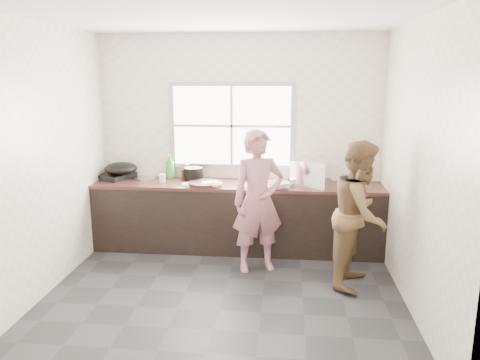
# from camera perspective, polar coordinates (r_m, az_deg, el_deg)

# --- Properties ---
(floor) EXTENTS (3.60, 3.20, 0.01)m
(floor) POSITION_cam_1_polar(r_m,az_deg,el_deg) (4.93, -1.97, -13.71)
(floor) COLOR #29292C
(floor) RESTS_ON ground
(ceiling) EXTENTS (3.60, 3.20, 0.01)m
(ceiling) POSITION_cam_1_polar(r_m,az_deg,el_deg) (4.45, -2.25, 19.37)
(ceiling) COLOR silver
(ceiling) RESTS_ON wall_back
(wall_back) EXTENTS (3.60, 0.01, 2.70)m
(wall_back) POSITION_cam_1_polar(r_m,az_deg,el_deg) (6.07, -0.04, 4.75)
(wall_back) COLOR silver
(wall_back) RESTS_ON ground
(wall_left) EXTENTS (0.01, 3.20, 2.70)m
(wall_left) POSITION_cam_1_polar(r_m,az_deg,el_deg) (5.07, -22.79, 2.18)
(wall_left) COLOR beige
(wall_left) RESTS_ON ground
(wall_right) EXTENTS (0.01, 3.20, 2.70)m
(wall_right) POSITION_cam_1_polar(r_m,az_deg,el_deg) (4.61, 20.71, 1.41)
(wall_right) COLOR beige
(wall_right) RESTS_ON ground
(wall_front) EXTENTS (3.60, 0.01, 2.70)m
(wall_front) POSITION_cam_1_polar(r_m,az_deg,el_deg) (2.96, -6.32, -3.82)
(wall_front) COLOR silver
(wall_front) RESTS_ON ground
(cabinet) EXTENTS (3.60, 0.62, 0.82)m
(cabinet) POSITION_cam_1_polar(r_m,az_deg,el_deg) (5.97, -0.34, -4.64)
(cabinet) COLOR black
(cabinet) RESTS_ON floor
(countertop) EXTENTS (3.60, 0.64, 0.04)m
(countertop) POSITION_cam_1_polar(r_m,az_deg,el_deg) (5.86, -0.35, -0.62)
(countertop) COLOR #3B1D18
(countertop) RESTS_ON cabinet
(sink) EXTENTS (0.55, 0.45, 0.02)m
(sink) POSITION_cam_1_polar(r_m,az_deg,el_deg) (5.82, 3.08, -0.46)
(sink) COLOR silver
(sink) RESTS_ON countertop
(faucet) EXTENTS (0.02, 0.02, 0.30)m
(faucet) POSITION_cam_1_polar(r_m,az_deg,el_deg) (5.99, 3.19, 1.33)
(faucet) COLOR silver
(faucet) RESTS_ON countertop
(window_frame) EXTENTS (1.60, 0.05, 1.10)m
(window_frame) POSITION_cam_1_polar(r_m,az_deg,el_deg) (6.04, -1.00, 6.63)
(window_frame) COLOR #9EA0A5
(window_frame) RESTS_ON wall_back
(window_glazing) EXTENTS (1.50, 0.01, 1.00)m
(window_glazing) POSITION_cam_1_polar(r_m,az_deg,el_deg) (6.02, -1.03, 6.60)
(window_glazing) COLOR white
(window_glazing) RESTS_ON window_frame
(woman) EXTENTS (0.64, 0.53, 1.51)m
(woman) POSITION_cam_1_polar(r_m,az_deg,el_deg) (5.25, 2.23, -3.16)
(woman) COLOR #BF7281
(woman) RESTS_ON floor
(person_side) EXTENTS (0.81, 0.91, 1.55)m
(person_side) POSITION_cam_1_polar(r_m,az_deg,el_deg) (5.04, 14.44, -4.04)
(person_side) COLOR brown
(person_side) RESTS_ON floor
(cutting_board) EXTENTS (0.45, 0.45, 0.04)m
(cutting_board) POSITION_cam_1_polar(r_m,az_deg,el_deg) (5.77, -4.32, -0.43)
(cutting_board) COLOR black
(cutting_board) RESTS_ON countertop
(cleaver) EXTENTS (0.24, 0.21, 0.01)m
(cleaver) POSITION_cam_1_polar(r_m,az_deg,el_deg) (5.75, -3.75, -0.25)
(cleaver) COLOR #B5B7BC
(cleaver) RESTS_ON cutting_board
(bowl_mince) EXTENTS (0.25, 0.25, 0.05)m
(bowl_mince) POSITION_cam_1_polar(r_m,az_deg,el_deg) (5.68, -3.22, -0.60)
(bowl_mince) COLOR white
(bowl_mince) RESTS_ON countertop
(bowl_crabs) EXTENTS (0.27, 0.27, 0.06)m
(bowl_crabs) POSITION_cam_1_polar(r_m,az_deg,el_deg) (5.61, 4.70, -0.71)
(bowl_crabs) COLOR silver
(bowl_crabs) RESTS_ON countertop
(bowl_held) EXTENTS (0.27, 0.27, 0.07)m
(bowl_held) POSITION_cam_1_polar(r_m,az_deg,el_deg) (5.61, 5.31, -0.71)
(bowl_held) COLOR white
(bowl_held) RESTS_ON countertop
(black_pot) EXTENTS (0.29, 0.29, 0.17)m
(black_pot) POSITION_cam_1_polar(r_m,az_deg,el_deg) (6.01, -5.70, 0.71)
(black_pot) COLOR black
(black_pot) RESTS_ON countertop
(plate_food) EXTENTS (0.29, 0.29, 0.02)m
(plate_food) POSITION_cam_1_polar(r_m,az_deg,el_deg) (5.80, -6.00, -0.51)
(plate_food) COLOR white
(plate_food) RESTS_ON countertop
(bottle_green) EXTENTS (0.16, 0.16, 0.32)m
(bottle_green) POSITION_cam_1_polar(r_m,az_deg,el_deg) (6.20, -8.52, 1.69)
(bottle_green) COLOR green
(bottle_green) RESTS_ON countertop
(bottle_brown_tall) EXTENTS (0.11, 0.11, 0.19)m
(bottle_brown_tall) POSITION_cam_1_polar(r_m,az_deg,el_deg) (6.12, -6.73, 0.98)
(bottle_brown_tall) COLOR #482E12
(bottle_brown_tall) RESTS_ON countertop
(bottle_brown_short) EXTENTS (0.16, 0.16, 0.17)m
(bottle_brown_short) POSITION_cam_1_polar(r_m,az_deg,el_deg) (6.16, -6.35, 0.98)
(bottle_brown_short) COLOR #481B12
(bottle_brown_short) RESTS_ON countertop
(glass_jar) EXTENTS (0.09, 0.09, 0.11)m
(glass_jar) POSITION_cam_1_polar(r_m,az_deg,el_deg) (5.98, -9.44, 0.22)
(glass_jar) COLOR silver
(glass_jar) RESTS_ON countertop
(burner) EXTENTS (0.56, 0.56, 0.06)m
(burner) POSITION_cam_1_polar(r_m,az_deg,el_deg) (6.38, -15.10, 0.52)
(burner) COLOR black
(burner) RESTS_ON countertop
(wok) EXTENTS (0.47, 0.47, 0.16)m
(wok) POSITION_cam_1_polar(r_m,az_deg,el_deg) (6.27, -14.32, 1.36)
(wok) COLOR black
(wok) RESTS_ON burner
(dish_rack) EXTENTS (0.51, 0.44, 0.32)m
(dish_rack) POSITION_cam_1_polar(r_m,az_deg,el_deg) (5.72, 8.69, 0.77)
(dish_rack) COLOR white
(dish_rack) RESTS_ON countertop
(pot_lid_left) EXTENTS (0.29, 0.29, 0.01)m
(pot_lid_left) POSITION_cam_1_polar(r_m,az_deg,el_deg) (6.23, -11.37, 0.19)
(pot_lid_left) COLOR silver
(pot_lid_left) RESTS_ON countertop
(pot_lid_right) EXTENTS (0.29, 0.29, 0.01)m
(pot_lid_right) POSITION_cam_1_polar(r_m,az_deg,el_deg) (6.30, -11.86, 0.30)
(pot_lid_right) COLOR silver
(pot_lid_right) RESTS_ON countertop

